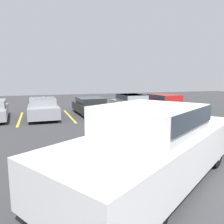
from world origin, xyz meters
TOP-DOWN VIEW (x-y plane):
  - ground_plane at (0.00, 0.00)m, footprint 60.00×60.00m
  - stall_stripe_b at (-4.72, 10.36)m, footprint 0.12×5.11m
  - stall_stripe_c at (-1.74, 10.36)m, footprint 0.12×5.11m
  - stall_stripe_d at (1.25, 10.36)m, footprint 0.12×5.11m
  - stall_stripe_e at (4.24, 10.36)m, footprint 0.12×5.11m
  - stall_stripe_f at (7.23, 10.36)m, footprint 0.12×5.11m
  - pickup_truck at (-1.13, 0.50)m, footprint 6.22×4.94m
  - parked_sedan_b at (-3.37, 10.18)m, footprint 1.72×4.21m
  - parked_sedan_c at (-0.25, 10.54)m, footprint 1.93×4.26m
  - parked_sedan_d at (2.84, 10.59)m, footprint 1.81×4.34m
  - parked_sedan_e at (5.59, 10.55)m, footprint 2.05×4.76m

SIDE VIEW (x-z plane):
  - ground_plane at x=0.00m, z-range 0.00..0.00m
  - stall_stripe_b at x=-4.72m, z-range 0.00..0.01m
  - stall_stripe_c at x=-1.74m, z-range 0.00..0.01m
  - stall_stripe_d at x=1.25m, z-range 0.00..0.01m
  - stall_stripe_e at x=4.24m, z-range 0.00..0.01m
  - stall_stripe_f at x=7.23m, z-range 0.00..0.01m
  - parked_sedan_c at x=-0.25m, z-range 0.04..1.18m
  - parked_sedan_e at x=5.59m, z-range 0.04..1.25m
  - parked_sedan_b at x=-3.37m, z-range 0.04..1.27m
  - parked_sedan_d at x=2.84m, z-range 0.04..1.31m
  - pickup_truck at x=-1.13m, z-range -0.01..1.84m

